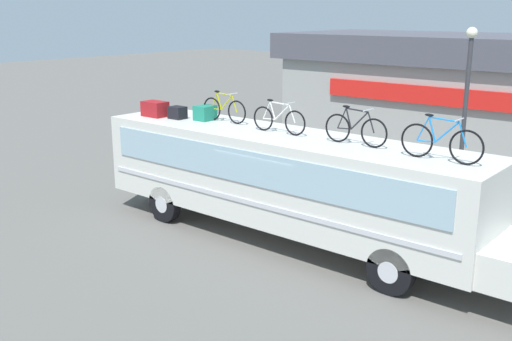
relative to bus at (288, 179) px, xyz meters
The scene contains 11 objects.
ground_plane 1.72m from the bus, behind, with size 120.00×120.00×0.00m, color #605E59.
bus is the anchor object (origin of this frame).
luggage_bag_1 4.97m from the bus, behind, with size 0.75×0.50×0.45m, color maroon.
luggage_bag_2 4.18m from the bus, behind, with size 0.47×0.38×0.36m, color black.
luggage_bag_3 3.44m from the bus, behind, with size 0.47×0.54×0.42m, color #1E7F66.
rooftop_bicycle_1 2.98m from the bus, behind, with size 1.62×0.44×0.88m.
rooftop_bicycle_2 1.57m from the bus, behind, with size 1.68×0.44×0.86m.
rooftop_bicycle_3 2.45m from the bus, ahead, with size 1.67×0.44×0.92m.
rooftop_bicycle_4 4.38m from the bus, ahead, with size 1.82×0.44×0.98m.
roadside_building 13.56m from the bus, 95.17° to the left, with size 14.77×6.96×4.96m.
street_lamp 6.76m from the bus, 70.73° to the left, with size 0.34×0.34×5.47m.
Camera 1 is at (9.22, -12.08, 5.94)m, focal length 42.21 mm.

